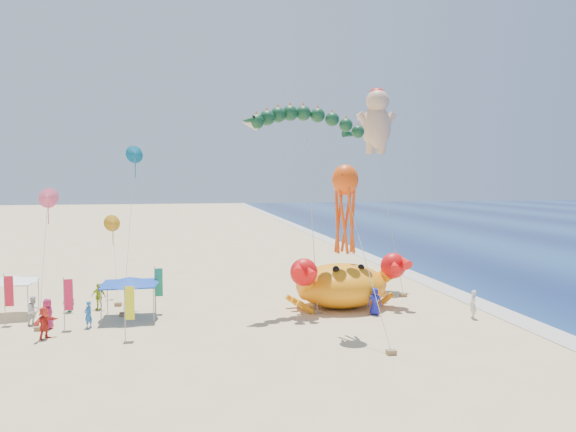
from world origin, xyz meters
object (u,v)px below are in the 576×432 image
object	(u,v)px
canopy_blue	(129,281)
crab_inflatable	(342,284)
octopus_kite	(345,202)
cherub_kite	(377,119)
canopy_white	(10,279)
dragon_kite	(305,125)

from	to	relation	value
canopy_blue	crab_inflatable	bearing A→B (deg)	0.80
crab_inflatable	octopus_kite	xyz separation A→B (m)	(-1.64, -6.18, 6.00)
canopy_blue	cherub_kite	bearing A→B (deg)	21.09
crab_inflatable	canopy_white	xyz separation A→B (m)	(-22.13, 1.94, 0.75)
crab_inflatable	octopus_kite	distance (m)	8.77
cherub_kite	canopy_blue	world-z (taller)	cherub_kite
octopus_kite	canopy_blue	world-z (taller)	octopus_kite
dragon_kite	canopy_blue	xyz separation A→B (m)	(-11.90, -1.13, -10.37)
octopus_kite	canopy_blue	distance (m)	15.01
cherub_kite	crab_inflatable	bearing A→B (deg)	-124.96
octopus_kite	cherub_kite	bearing A→B (deg)	63.42
dragon_kite	canopy_white	xyz separation A→B (m)	(-19.66, 1.02, -10.37)
octopus_kite	canopy_blue	bearing A→B (deg)	154.84
cherub_kite	octopus_kite	size ratio (longest dim) A/B	1.67
dragon_kite	cherub_kite	size ratio (longest dim) A/B	0.84
dragon_kite	cherub_kite	world-z (taller)	cherub_kite
crab_inflatable	cherub_kite	distance (m)	15.18
crab_inflatable	canopy_white	bearing A→B (deg)	174.99
cherub_kite	octopus_kite	xyz separation A→B (m)	(-6.75, -13.49, -6.28)
cherub_kite	octopus_kite	distance (m)	16.34
cherub_kite	dragon_kite	bearing A→B (deg)	-139.87
crab_inflatable	octopus_kite	world-z (taller)	octopus_kite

